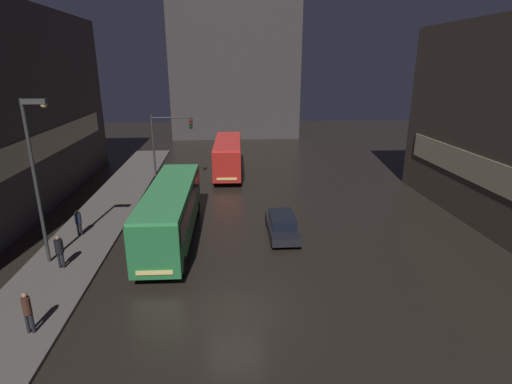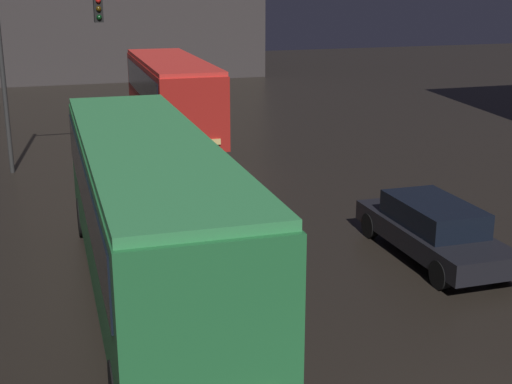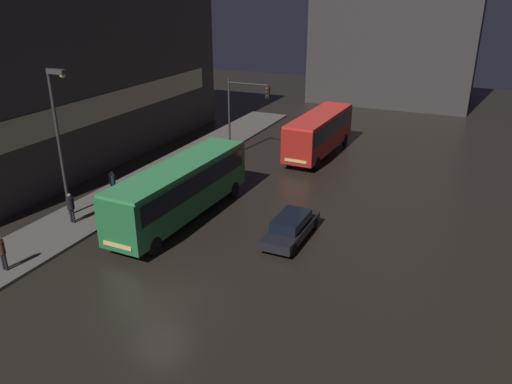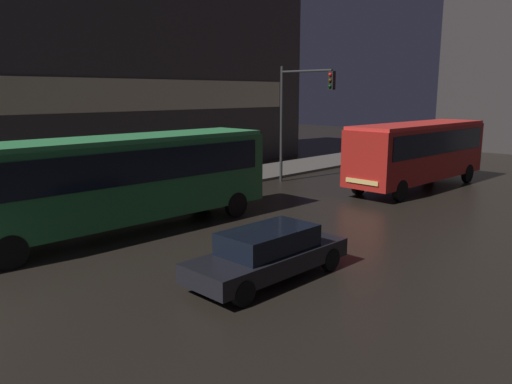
{
  "view_description": "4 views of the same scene",
  "coord_description": "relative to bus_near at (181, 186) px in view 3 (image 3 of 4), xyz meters",
  "views": [
    {
      "loc": [
        -0.28,
        -14.95,
        10.3
      ],
      "look_at": [
        1.73,
        10.13,
        2.2
      ],
      "focal_mm": 28.0,
      "sensor_mm": 36.0,
      "label": 1
    },
    {
      "loc": [
        -5.78,
        -5.93,
        6.33
      ],
      "look_at": [
        -0.37,
        10.52,
        1.23
      ],
      "focal_mm": 50.0,
      "sensor_mm": 36.0,
      "label": 2
    },
    {
      "loc": [
        11.4,
        -14.91,
        12.71
      ],
      "look_at": [
        0.74,
        8.77,
        2.04
      ],
      "focal_mm": 35.0,
      "sensor_mm": 36.0,
      "label": 3
    },
    {
      "loc": [
        11.71,
        -1.41,
        4.9
      ],
      "look_at": [
        -0.84,
        11.65,
        1.27
      ],
      "focal_mm": 35.0,
      "sensor_mm": 36.0,
      "label": 4
    }
  ],
  "objects": [
    {
      "name": "ground_plane",
      "position": [
        3.56,
        -7.76,
        -2.09
      ],
      "size": [
        120.0,
        120.0,
        0.0
      ],
      "primitive_type": "plane",
      "color": "black"
    },
    {
      "name": "building_left_tower",
      "position": [
        -14.57,
        5.67,
        5.07
      ],
      "size": [
        10.07,
        31.7,
        14.34
      ],
      "color": "#383333",
      "rests_on": "ground"
    },
    {
      "name": "pedestrian_far",
      "position": [
        -5.33,
        -3.34,
        -0.84
      ],
      "size": [
        0.48,
        0.48,
        1.81
      ],
      "rotation": [
        0.0,
        0.0,
        1.74
      ],
      "color": "black",
      "rests_on": "sidewalk_left"
    },
    {
      "name": "bus_near",
      "position": [
        0.0,
        0.0,
        0.0
      ],
      "size": [
        2.8,
        11.52,
        3.39
      ],
      "rotation": [
        0.0,
        0.0,
        3.12
      ],
      "color": "#236B38",
      "rests_on": "ground"
    },
    {
      "name": "sidewalk_left",
      "position": [
        -5.44,
        2.24,
        -2.02
      ],
      "size": [
        4.0,
        48.0,
        0.15
      ],
      "color": "#56514C",
      "rests_on": "ground"
    },
    {
      "name": "car_taxi",
      "position": [
        6.75,
        0.17,
        -1.37
      ],
      "size": [
        1.82,
        4.8,
        1.38
      ],
      "rotation": [
        0.0,
        0.0,
        3.13
      ],
      "color": "black",
      "rests_on": "ground"
    },
    {
      "name": "traffic_light_main",
      "position": [
        -1.61,
        11.63,
        2.17
      ],
      "size": [
        3.49,
        0.35,
        6.28
      ],
      "color": "#2D2D2D",
      "rests_on": "ground"
    },
    {
      "name": "pedestrian_mid",
      "position": [
        -4.52,
        -8.7,
        -0.91
      ],
      "size": [
        0.39,
        0.39,
        1.8
      ],
      "rotation": [
        0.0,
        0.0,
        2.89
      ],
      "color": "black",
      "rests_on": "sidewalk_left"
    },
    {
      "name": "pedestrian_near",
      "position": [
        -5.8,
        0.86,
        -0.94
      ],
      "size": [
        0.5,
        0.5,
        1.68
      ],
      "rotation": [
        0.0,
        0.0,
        1.14
      ],
      "color": "black",
      "rests_on": "sidewalk_left"
    },
    {
      "name": "bus_far",
      "position": [
        3.59,
        15.05,
        -0.02
      ],
      "size": [
        2.84,
        10.06,
        3.36
      ],
      "rotation": [
        0.0,
        0.0,
        3.1
      ],
      "color": "#AD1E19",
      "rests_on": "ground"
    },
    {
      "name": "street_lamp_sidewalk",
      "position": [
        -6.06,
        -2.58,
        3.65
      ],
      "size": [
        1.25,
        0.36,
        8.59
      ],
      "color": "#2D2D2D",
      "rests_on": "sidewalk_left"
    }
  ]
}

